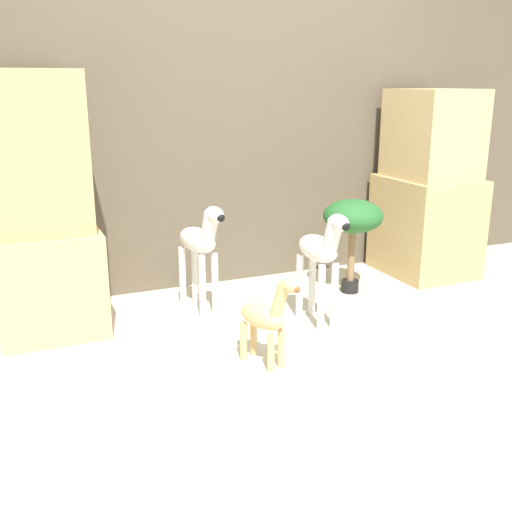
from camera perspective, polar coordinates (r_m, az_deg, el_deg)
ground_plane at (r=3.24m, az=7.68°, el=-9.33°), size 14.00×14.00×0.00m
wall_back at (r=4.23m, az=-1.88°, el=12.27°), size 6.40×0.08×2.20m
rock_pillar_left at (r=3.58m, az=-19.67°, el=3.77°), size 0.58×0.67×1.46m
rock_pillar_right at (r=4.59m, az=16.10°, el=6.02°), size 0.58×0.67×1.35m
zebra_right at (r=3.48m, az=6.23°, el=0.25°), size 0.17×0.47×0.70m
zebra_left at (r=3.66m, az=-5.29°, el=1.10°), size 0.23×0.47×0.70m
giraffe_figurine at (r=3.01m, az=0.97°, el=-5.84°), size 0.23×0.39×0.50m
potted_palm_front at (r=4.05m, az=9.22°, el=3.49°), size 0.40×0.40×0.64m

